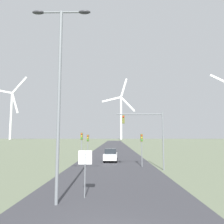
{
  "coord_description": "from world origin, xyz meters",
  "views": [
    {
      "loc": [
        0.26,
        -7.22,
        3.57
      ],
      "look_at": [
        0.0,
        15.73,
        6.12
      ],
      "focal_mm": 35.0,
      "sensor_mm": 36.0,
      "label": 1
    }
  ],
  "objects_px": {
    "traffic_light_mast_overhead": "(147,128)",
    "car_approaching": "(111,155)",
    "wind_turbine_left": "(121,113)",
    "streetlamp": "(60,80)",
    "traffic_light_post_mid_left": "(88,142)",
    "traffic_light_post_near_left": "(82,141)",
    "wind_turbine_far_left": "(11,110)",
    "traffic_light_post_near_right": "(142,143)",
    "stop_sign_near": "(85,165)"
  },
  "relations": [
    {
      "from": "car_approaching",
      "to": "traffic_light_post_near_right",
      "type": "bearing_deg",
      "value": -54.03
    },
    {
      "from": "traffic_light_post_near_right",
      "to": "traffic_light_post_mid_left",
      "type": "height_order",
      "value": "traffic_light_post_near_right"
    },
    {
      "from": "car_approaching",
      "to": "wind_turbine_left",
      "type": "relative_size",
      "value": 0.06
    },
    {
      "from": "streetlamp",
      "to": "wind_turbine_far_left",
      "type": "distance_m",
      "value": 245.81
    },
    {
      "from": "traffic_light_post_near_left",
      "to": "traffic_light_mast_overhead",
      "type": "relative_size",
      "value": 0.65
    },
    {
      "from": "traffic_light_mast_overhead",
      "to": "car_approaching",
      "type": "distance_m",
      "value": 9.39
    },
    {
      "from": "traffic_light_post_mid_left",
      "to": "wind_turbine_far_left",
      "type": "xyz_separation_m",
      "value": [
        -107.36,
        202.24,
        28.4
      ]
    },
    {
      "from": "stop_sign_near",
      "to": "wind_turbine_left",
      "type": "height_order",
      "value": "wind_turbine_left"
    },
    {
      "from": "traffic_light_post_near_left",
      "to": "traffic_light_post_near_right",
      "type": "xyz_separation_m",
      "value": [
        7.39,
        -1.71,
        -0.13
      ]
    },
    {
      "from": "stop_sign_near",
      "to": "traffic_light_post_mid_left",
      "type": "relative_size",
      "value": 0.72
    },
    {
      "from": "wind_turbine_left",
      "to": "stop_sign_near",
      "type": "bearing_deg",
      "value": -92.29
    },
    {
      "from": "traffic_light_post_near_left",
      "to": "streetlamp",
      "type": "bearing_deg",
      "value": -86.02
    },
    {
      "from": "traffic_light_post_near_right",
      "to": "traffic_light_mast_overhead",
      "type": "distance_m",
      "value": 3.01
    },
    {
      "from": "traffic_light_post_near_left",
      "to": "traffic_light_post_mid_left",
      "type": "distance_m",
      "value": 1.49
    },
    {
      "from": "traffic_light_post_mid_left",
      "to": "traffic_light_mast_overhead",
      "type": "xyz_separation_m",
      "value": [
        7.0,
        -5.57,
        1.67
      ]
    },
    {
      "from": "wind_turbine_far_left",
      "to": "traffic_light_post_mid_left",
      "type": "bearing_deg",
      "value": -62.04
    },
    {
      "from": "traffic_light_post_near_right",
      "to": "wind_turbine_left",
      "type": "height_order",
      "value": "wind_turbine_left"
    },
    {
      "from": "wind_turbine_left",
      "to": "wind_turbine_far_left",
      "type": "bearing_deg",
      "value": -175.45
    },
    {
      "from": "streetlamp",
      "to": "traffic_light_post_mid_left",
      "type": "height_order",
      "value": "streetlamp"
    },
    {
      "from": "streetlamp",
      "to": "traffic_light_mast_overhead",
      "type": "relative_size",
      "value": 1.74
    },
    {
      "from": "traffic_light_post_near_right",
      "to": "wind_turbine_far_left",
      "type": "relative_size",
      "value": 0.06
    },
    {
      "from": "traffic_light_post_mid_left",
      "to": "wind_turbine_left",
      "type": "xyz_separation_m",
      "value": [
        10.9,
        211.65,
        26.58
      ]
    },
    {
      "from": "traffic_light_post_near_left",
      "to": "wind_turbine_far_left",
      "type": "distance_m",
      "value": 231.59
    },
    {
      "from": "traffic_light_mast_overhead",
      "to": "wind_turbine_left",
      "type": "bearing_deg",
      "value": 88.97
    },
    {
      "from": "car_approaching",
      "to": "wind_turbine_far_left",
      "type": "bearing_deg",
      "value": 118.88
    },
    {
      "from": "traffic_light_post_near_right",
      "to": "traffic_light_post_mid_left",
      "type": "distance_m",
      "value": 7.41
    },
    {
      "from": "traffic_light_mast_overhead",
      "to": "car_approaching",
      "type": "xyz_separation_m",
      "value": [
        -4.01,
        7.71,
        -3.53
      ]
    },
    {
      "from": "traffic_light_post_mid_left",
      "to": "wind_turbine_far_left",
      "type": "distance_m",
      "value": 230.73
    },
    {
      "from": "traffic_light_post_near_right",
      "to": "traffic_light_post_mid_left",
      "type": "bearing_deg",
      "value": 155.72
    },
    {
      "from": "wind_turbine_left",
      "to": "traffic_light_post_near_right",
      "type": "bearing_deg",
      "value": -91.11
    },
    {
      "from": "streetlamp",
      "to": "traffic_light_post_mid_left",
      "type": "bearing_deg",
      "value": 91.59
    },
    {
      "from": "traffic_light_mast_overhead",
      "to": "stop_sign_near",
      "type": "bearing_deg",
      "value": -116.49
    },
    {
      "from": "traffic_light_post_near_right",
      "to": "stop_sign_near",
      "type": "bearing_deg",
      "value": -110.95
    },
    {
      "from": "traffic_light_post_near_right",
      "to": "traffic_light_post_mid_left",
      "type": "xyz_separation_m",
      "value": [
        -6.76,
        3.05,
        -0.04
      ]
    },
    {
      "from": "traffic_light_post_near_left",
      "to": "wind_turbine_far_left",
      "type": "xyz_separation_m",
      "value": [
        -106.73,
        203.58,
        28.23
      ]
    },
    {
      "from": "traffic_light_post_near_right",
      "to": "wind_turbine_far_left",
      "type": "distance_m",
      "value": 236.58
    },
    {
      "from": "streetlamp",
      "to": "traffic_light_post_mid_left",
      "type": "xyz_separation_m",
      "value": [
        -0.48,
        17.29,
        -3.92
      ]
    },
    {
      "from": "stop_sign_near",
      "to": "wind_turbine_far_left",
      "type": "distance_m",
      "value": 245.77
    },
    {
      "from": "traffic_light_post_near_left",
      "to": "wind_turbine_far_left",
      "type": "bearing_deg",
      "value": 117.67
    },
    {
      "from": "wind_turbine_left",
      "to": "traffic_light_post_near_left",
      "type": "bearing_deg",
      "value": -93.1
    },
    {
      "from": "traffic_light_post_near_right",
      "to": "car_approaching",
      "type": "bearing_deg",
      "value": 125.97
    },
    {
      "from": "stop_sign_near",
      "to": "traffic_light_post_near_left",
      "type": "bearing_deg",
      "value": 99.4
    },
    {
      "from": "traffic_light_mast_overhead",
      "to": "car_approaching",
      "type": "height_order",
      "value": "traffic_light_mast_overhead"
    },
    {
      "from": "traffic_light_post_mid_left",
      "to": "wind_turbine_far_left",
      "type": "bearing_deg",
      "value": 117.96
    },
    {
      "from": "traffic_light_mast_overhead",
      "to": "traffic_light_post_near_left",
      "type": "bearing_deg",
      "value": 151.0
    },
    {
      "from": "streetlamp",
      "to": "wind_turbine_left",
      "type": "relative_size",
      "value": 0.16
    },
    {
      "from": "streetlamp",
      "to": "wind_turbine_far_left",
      "type": "xyz_separation_m",
      "value": [
        -107.84,
        219.53,
        24.48
      ]
    },
    {
      "from": "traffic_light_post_mid_left",
      "to": "wind_turbine_left",
      "type": "height_order",
      "value": "wind_turbine_left"
    },
    {
      "from": "traffic_light_post_near_left",
      "to": "wind_turbine_left",
      "type": "distance_m",
      "value": 214.93
    },
    {
      "from": "traffic_light_post_near_right",
      "to": "traffic_light_mast_overhead",
      "type": "bearing_deg",
      "value": -84.55
    }
  ]
}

